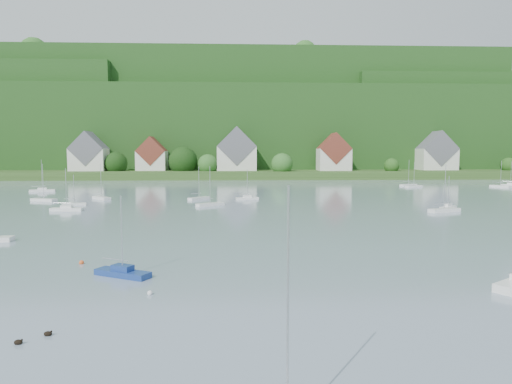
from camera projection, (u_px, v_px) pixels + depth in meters
far_shore_strip at (225, 173)px, 204.68m from camera, size 600.00×60.00×3.00m
forested_ridge at (229, 130)px, 271.05m from camera, size 620.00×181.22×69.89m
village_building_0 at (89, 155)px, 188.69m from camera, size 14.00×10.40×16.00m
village_building_1 at (152, 156)px, 191.81m from camera, size 12.00×9.36×14.00m
village_building_2 at (237, 153)px, 192.18m from camera, size 16.00×11.44×18.00m
village_building_3 at (334, 155)px, 191.97m from camera, size 13.00×10.40×15.50m
village_building_4 at (437, 154)px, 197.86m from camera, size 15.00×10.40×16.50m
near_sailboat_1 at (123, 272)px, 41.25m from camera, size 5.41×3.77×7.18m
mooring_buoy_1 at (150, 295)px, 36.01m from camera, size 0.42×0.42×0.42m
mooring_buoy_3 at (82, 264)px, 45.81m from camera, size 0.48×0.48×0.48m
duck_pair at (34, 338)px, 27.41m from camera, size 1.72×1.52×0.36m
far_sailboat_cluster at (266, 194)px, 115.67m from camera, size 181.58×66.06×8.71m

